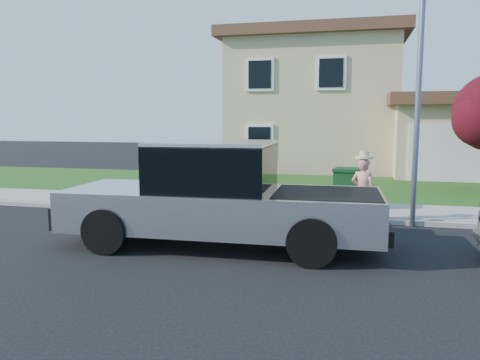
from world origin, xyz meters
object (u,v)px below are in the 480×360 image
Objects in this scene: street_lamp at (419,93)px; trash_bin at (346,188)px; pickup_truck at (220,198)px; woman at (363,190)px.

trash_bin is at bearing 135.18° from street_lamp.
pickup_truck reaches higher than woman.
woman is at bearing -65.67° from trash_bin.
pickup_truck is 5.98× the size of trash_bin.
pickup_truck is at bearing 65.76° from woman.
pickup_truck is 4.74m from trash_bin.
pickup_truck is 1.17× the size of street_lamp.
woman is 1.66× the size of trash_bin.
trash_bin is 0.20× the size of street_lamp.
street_lamp is (1.59, -1.39, 2.47)m from trash_bin.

